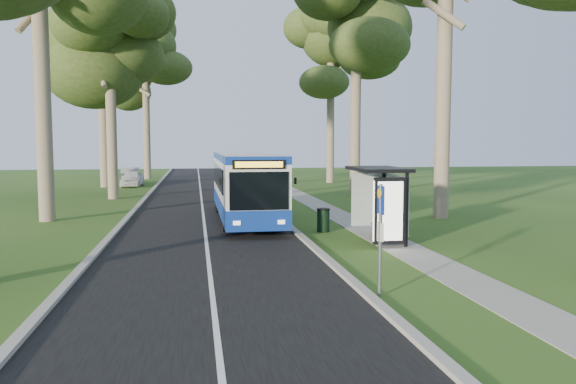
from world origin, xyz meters
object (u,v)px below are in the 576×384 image
bus (245,186)px  bus_stop_sign (380,227)px  litter_bin (323,220)px  car_silver (130,176)px  car_white (132,178)px  bus_shelter (385,190)px

bus → bus_stop_sign: (1.92, -13.51, 0.04)m
litter_bin → car_silver: (-10.50, 27.78, 0.24)m
car_white → litter_bin: bearing=-65.8°
bus_shelter → bus_stop_sign: bearing=-108.0°
bus_shelter → car_silver: bus_shelter is taller
bus_shelter → car_silver: (-12.08, 30.60, -1.16)m
bus → car_silver: size_ratio=2.65×
litter_bin → car_silver: car_silver is taller
bus_stop_sign → litter_bin: bearing=82.9°
bus → bus_shelter: bearing=-58.0°
bus_stop_sign → car_silver: bus_stop_sign is taller
bus_stop_sign → car_silver: (-9.66, 37.21, -0.90)m
bus_shelter → litter_bin: size_ratio=3.38×
bus_stop_sign → bus_shelter: bearing=67.9°
bus → bus_stop_sign: bearing=-82.1°
bus → bus_shelter: bus is taller
litter_bin → bus: bearing=124.1°
bus → car_white: (-7.31, 21.27, -0.92)m
bus_stop_sign → car_white: bus_stop_sign is taller
litter_bin → car_silver: 29.70m
litter_bin → car_white: (-10.07, 25.35, 0.19)m
bus → car_white: size_ratio=2.96×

